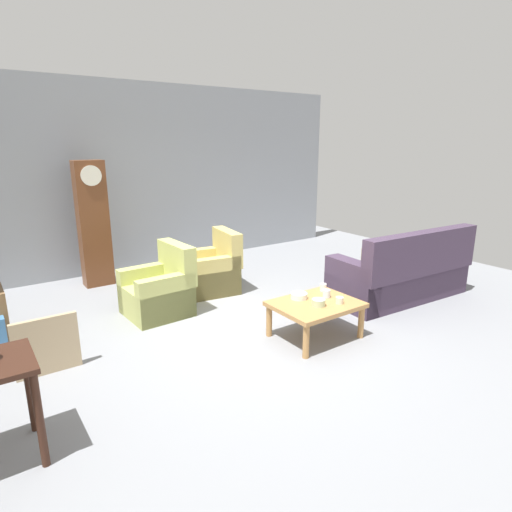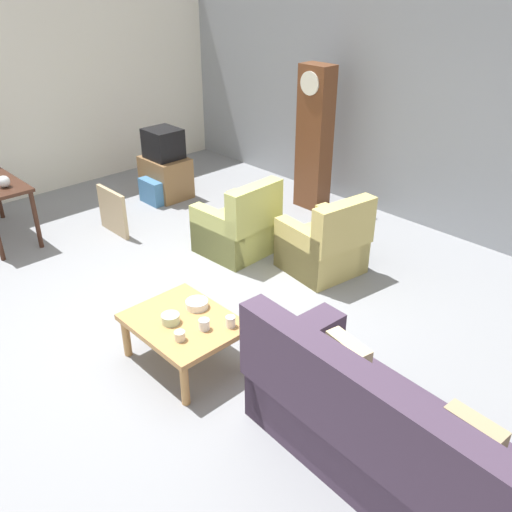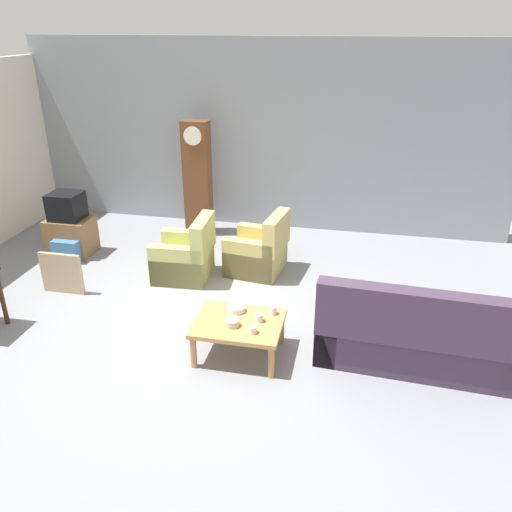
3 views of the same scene
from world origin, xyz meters
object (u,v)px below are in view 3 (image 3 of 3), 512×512
(tv_stand_cabinet, at_px, (71,236))
(couch_floral, at_px, (416,336))
(grandfather_clock, at_px, (198,179))
(storage_box_blue, at_px, (70,248))
(tv_crt, at_px, (66,206))
(framed_picture_leaning, at_px, (62,273))
(coffee_table_wood, at_px, (239,326))
(cup_blue_rimmed, at_px, (259,318))
(bowl_shallow_green, at_px, (232,323))
(armchair_olive_far, at_px, (259,252))
(bowl_white_stacked, at_px, (236,309))
(armchair_olive_near, at_px, (186,258))
(cup_cream_tall, at_px, (253,330))
(cup_white_porcelain, at_px, (273,310))

(tv_stand_cabinet, bearing_deg, couch_floral, -20.18)
(couch_floral, xyz_separation_m, grandfather_clock, (-3.43, 3.17, 0.63))
(grandfather_clock, relative_size, storage_box_blue, 4.62)
(tv_crt, xyz_separation_m, framed_picture_leaning, (0.57, -1.22, -0.51))
(couch_floral, height_order, storage_box_blue, couch_floral)
(coffee_table_wood, height_order, framed_picture_leaning, framed_picture_leaning)
(cup_blue_rimmed, bearing_deg, bowl_shallow_green, -151.14)
(couch_floral, bearing_deg, framed_picture_leaning, 171.66)
(armchair_olive_far, distance_m, cup_blue_rimmed, 2.09)
(couch_floral, bearing_deg, bowl_shallow_green, -170.57)
(tv_crt, height_order, bowl_shallow_green, tv_crt)
(bowl_white_stacked, bearing_deg, couch_floral, 0.63)
(armchair_olive_near, height_order, armchair_olive_far, same)
(coffee_table_wood, bearing_deg, tv_crt, 146.92)
(armchair_olive_near, relative_size, cup_cream_tall, 10.35)
(armchair_olive_far, relative_size, storage_box_blue, 2.18)
(framed_picture_leaning, bearing_deg, cup_white_porcelain, -12.41)
(coffee_table_wood, xyz_separation_m, tv_stand_cabinet, (-3.26, 2.13, -0.07))
(coffee_table_wood, bearing_deg, armchair_olive_far, 95.51)
(bowl_white_stacked, bearing_deg, armchair_olive_near, 126.93)
(cup_white_porcelain, bearing_deg, bowl_white_stacked, -176.26)
(tv_crt, relative_size, bowl_shallow_green, 3.09)
(tv_stand_cabinet, relative_size, storage_box_blue, 1.61)
(couch_floral, xyz_separation_m, bowl_white_stacked, (-1.98, -0.02, 0.11))
(armchair_olive_near, bearing_deg, armchair_olive_far, 21.63)
(framed_picture_leaning, xyz_separation_m, bowl_white_stacked, (2.62, -0.70, 0.17))
(cup_blue_rimmed, bearing_deg, framed_picture_leaning, 163.75)
(cup_white_porcelain, bearing_deg, storage_box_blue, 154.46)
(cup_white_porcelain, bearing_deg, framed_picture_leaning, 167.59)
(tv_stand_cabinet, height_order, bowl_white_stacked, tv_stand_cabinet)
(armchair_olive_far, height_order, tv_crt, tv_crt)
(cup_cream_tall, bearing_deg, tv_stand_cabinet, 146.31)
(grandfather_clock, xyz_separation_m, framed_picture_leaning, (-1.17, -2.49, -0.69))
(tv_crt, distance_m, framed_picture_leaning, 1.44)
(tv_stand_cabinet, xyz_separation_m, tv_crt, (0.00, 0.00, 0.50))
(coffee_table_wood, distance_m, tv_crt, 3.92)
(armchair_olive_far, bearing_deg, cup_cream_tall, -80.04)
(framed_picture_leaning, distance_m, storage_box_blue, 1.13)
(couch_floral, distance_m, storage_box_blue, 5.36)
(couch_floral, height_order, armchair_olive_far, couch_floral)
(couch_floral, xyz_separation_m, armchair_olive_near, (-3.10, 1.47, -0.05))
(armchair_olive_far, xyz_separation_m, cup_blue_rimmed, (0.42, -2.04, 0.17))
(tv_stand_cabinet, relative_size, cup_white_porcelain, 7.23)
(coffee_table_wood, height_order, tv_crt, tv_crt)
(armchair_olive_near, bearing_deg, couch_floral, -25.39)
(coffee_table_wood, bearing_deg, grandfather_clock, 114.26)
(armchair_olive_near, relative_size, armchair_olive_far, 1.00)
(storage_box_blue, xyz_separation_m, bowl_shallow_green, (3.14, -2.01, 0.29))
(tv_crt, xyz_separation_m, cup_white_porcelain, (3.60, -1.89, -0.32))
(tv_crt, distance_m, bowl_white_stacked, 3.74)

